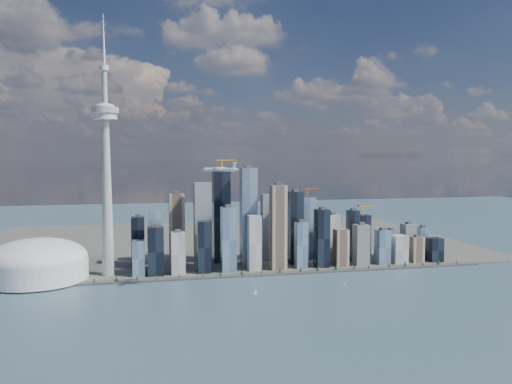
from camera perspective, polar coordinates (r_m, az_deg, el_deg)
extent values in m
plane|color=#36525E|center=(859.66, 2.81, -13.42)|extent=(4000.00, 4000.00, 0.00)
cube|color=#383838|center=(1093.71, -0.63, -9.46)|extent=(1100.00, 22.00, 4.00)
cube|color=#4C4C47|center=(1528.48, -4.04, -5.58)|extent=(1400.00, 900.00, 3.00)
cylinder|color=#3F2D1E|center=(1103.81, -26.04, -9.59)|extent=(1.00, 1.00, 2.40)
cone|color=#214A1A|center=(1102.99, -26.05, -9.41)|extent=(7.20, 7.20, 8.00)
cylinder|color=#3F2D1E|center=(1086.40, -21.53, -9.68)|extent=(1.00, 1.00, 2.40)
cone|color=#214A1A|center=(1085.57, -21.54, -9.49)|extent=(7.20, 7.20, 8.00)
cylinder|color=#3F2D1E|center=(1075.71, -16.91, -9.70)|extent=(1.00, 1.00, 2.40)
cone|color=#214A1A|center=(1074.87, -16.91, -9.52)|extent=(7.20, 7.20, 8.00)
cylinder|color=#3F2D1E|center=(1071.95, -12.22, -9.66)|extent=(1.00, 1.00, 2.40)
cone|color=#214A1A|center=(1071.10, -12.22, -9.48)|extent=(7.20, 7.20, 8.00)
cylinder|color=#3F2D1E|center=(1075.18, -7.53, -9.56)|extent=(1.00, 1.00, 2.40)
cone|color=#214A1A|center=(1074.33, -7.53, -9.38)|extent=(7.20, 7.20, 8.00)
cylinder|color=#3F2D1E|center=(1085.34, -2.91, -9.40)|extent=(1.00, 1.00, 2.40)
cone|color=#214A1A|center=(1084.50, -2.91, -9.22)|extent=(7.20, 7.20, 8.00)
cylinder|color=#3F2D1E|center=(1102.24, 1.60, -9.19)|extent=(1.00, 1.00, 2.40)
cone|color=#214A1A|center=(1101.42, 1.60, -9.01)|extent=(7.20, 7.20, 8.00)
cylinder|color=#3F2D1E|center=(1125.58, 5.94, -8.93)|extent=(1.00, 1.00, 2.40)
cone|color=#214A1A|center=(1124.78, 5.94, -8.75)|extent=(7.20, 7.20, 8.00)
cylinder|color=#3F2D1E|center=(1154.97, 10.08, -8.63)|extent=(1.00, 1.00, 2.40)
cone|color=#214A1A|center=(1154.19, 10.08, -8.46)|extent=(7.20, 7.20, 8.00)
cylinder|color=#3F2D1E|center=(1189.96, 13.98, -8.31)|extent=(1.00, 1.00, 2.40)
cone|color=#214A1A|center=(1189.20, 13.99, -8.14)|extent=(7.20, 7.20, 8.00)
cylinder|color=#3F2D1E|center=(1230.07, 17.64, -7.98)|extent=(1.00, 1.00, 2.40)
cone|color=#214A1A|center=(1229.33, 17.65, -7.81)|extent=(7.20, 7.20, 8.00)
cylinder|color=#3F2D1E|center=(1274.82, 21.05, -7.64)|extent=(1.00, 1.00, 2.40)
cone|color=#214A1A|center=(1274.11, 21.06, -7.48)|extent=(7.20, 7.20, 8.00)
cube|color=black|center=(1100.52, -11.39, -6.61)|extent=(34.00, 34.00, 105.00)
cube|color=slate|center=(1147.24, -11.44, -5.45)|extent=(30.00, 30.00, 133.64)
cube|color=#BABAB6|center=(1103.60, -8.77, -6.93)|extent=(30.00, 30.00, 90.68)
cube|color=tan|center=(1200.60, -9.09, -4.19)|extent=(36.00, 36.00, 167.05)
cube|color=slate|center=(1148.57, -6.20, -3.81)|extent=(38.00, 38.00, 195.68)
cube|color=black|center=(1105.92, -5.91, -6.25)|extent=(28.00, 28.00, 114.55)
cube|color=slate|center=(1110.68, -3.08, -5.44)|extent=(32.00, 32.00, 143.18)
cube|color=black|center=(1207.65, -3.88, -2.72)|extent=(40.00, 40.00, 224.32)
cube|color=slate|center=(1162.90, -0.81, -2.86)|extent=(36.00, 36.00, 229.09)
cube|color=#BABAB6|center=(1122.19, -0.29, -5.83)|extent=(28.00, 28.00, 124.09)
cube|color=tan|center=(1129.43, 2.44, -4.05)|extent=(34.00, 34.00, 190.91)
cube|color=slate|center=(1232.29, 1.20, -4.03)|extent=(30.00, 30.00, 162.27)
cube|color=black|center=(1193.15, 4.39, -4.08)|extent=(32.00, 32.00, 171.82)
cube|color=slate|center=(1151.28, 5.10, -6.07)|extent=(26.00, 26.00, 105.00)
cube|color=black|center=(1164.54, 7.46, -5.26)|extent=(30.00, 30.00, 133.64)
cube|color=slate|center=(1261.25, 5.86, -4.08)|extent=(34.00, 34.00, 152.73)
cube|color=#BABAB6|center=(1229.56, 8.88, -5.22)|extent=(28.00, 28.00, 114.55)
cube|color=tan|center=(1186.20, 9.74, -6.28)|extent=(30.00, 30.00, 85.91)
cube|color=slate|center=(1204.74, 11.96, -5.92)|extent=(32.00, 32.00, 95.45)
cube|color=black|center=(1247.51, 11.03, -4.89)|extent=(26.00, 26.00, 124.09)
cube|color=slate|center=(1227.10, 14.10, -6.11)|extent=(30.00, 30.00, 81.14)
cube|color=black|center=(1318.67, 12.08, -4.84)|extent=(28.00, 28.00, 105.00)
cube|color=slate|center=(1294.15, 15.11, -5.81)|extent=(30.00, 30.00, 71.59)
cube|color=#BABAB6|center=(1251.10, 16.16, -6.29)|extent=(34.00, 34.00, 66.82)
cube|color=tan|center=(1273.30, 17.95, -6.25)|extent=(28.00, 28.00, 62.05)
cube|color=slate|center=(1314.04, 16.86, -5.38)|extent=(30.00, 30.00, 85.91)
cube|color=black|center=(1296.68, 19.68, -6.22)|extent=(32.00, 32.00, 57.27)
cube|color=slate|center=(1337.08, 18.55, -5.47)|extent=(26.00, 26.00, 76.36)
cube|color=black|center=(1203.28, -13.38, -5.49)|extent=(30.00, 30.00, 114.55)
cube|color=slate|center=(1103.50, -13.47, -7.37)|extent=(26.00, 26.00, 76.36)
cube|color=gold|center=(1199.22, -3.91, 3.13)|extent=(3.00, 3.00, 22.00)
cube|color=gold|center=(1200.30, -3.53, 3.66)|extent=(55.00, 2.20, 2.20)
cube|color=#383838|center=(1196.79, -4.70, 3.74)|extent=(6.00, 4.00, 4.00)
cube|color=#C6401C|center=(1251.79, 5.89, -0.12)|extent=(3.00, 3.00, 22.00)
cube|color=#C6401C|center=(1253.28, 6.20, 0.38)|extent=(48.00, 2.20, 2.20)
cube|color=#383838|center=(1246.50, 5.26, 0.46)|extent=(6.00, 4.00, 4.00)
cube|color=gold|center=(1310.37, 12.12, -2.10)|extent=(3.00, 3.00, 22.00)
cube|color=gold|center=(1312.03, 12.40, -1.61)|extent=(45.00, 2.20, 2.20)
cube|color=#383838|center=(1303.55, 11.59, -1.55)|extent=(6.00, 4.00, 4.00)
cone|color=#959691|center=(1108.20, -16.67, -0.50)|extent=(26.00, 26.00, 340.00)
cylinder|color=silver|center=(1108.03, -16.85, 8.30)|extent=(48.00, 48.00, 14.00)
cylinder|color=#959691|center=(1109.00, -16.86, 8.92)|extent=(56.00, 56.00, 12.00)
ellipsoid|color=silver|center=(1109.72, -16.87, 9.33)|extent=(40.00, 40.00, 14.00)
cylinder|color=#959691|center=(1114.18, -16.92, 11.38)|extent=(11.00, 11.00, 80.00)
cylinder|color=silver|center=(1120.05, -16.96, 13.40)|extent=(18.00, 18.00, 10.00)
cone|color=silver|center=(1131.02, -17.03, 16.30)|extent=(7.00, 7.00, 105.00)
cylinder|color=silver|center=(1139.04, -23.66, -8.08)|extent=(200.00, 200.00, 44.00)
ellipsoid|color=silver|center=(1134.73, -23.69, -6.99)|extent=(200.00, 200.00, 84.00)
cylinder|color=silver|center=(921.81, -4.18, 2.57)|extent=(55.72, 27.69, 7.04)
cone|color=silver|center=(929.27, -5.96, 2.58)|extent=(9.75, 9.39, 7.04)
cone|color=silver|center=(915.02, -2.30, 2.57)|extent=(12.82, 10.61, 7.04)
cube|color=silver|center=(922.23, -4.31, 2.81)|extent=(30.96, 60.46, 1.10)
cylinder|color=silver|center=(910.54, -4.49, 2.68)|extent=(12.70, 8.15, 3.96)
cylinder|color=silver|center=(934.02, -4.13, 2.72)|extent=(12.70, 8.15, 3.96)
cylinder|color=#3F3F3F|center=(912.16, -4.89, 2.68)|extent=(3.56, 8.29, 8.80)
cylinder|color=#3F3F3F|center=(935.60, -4.53, 2.72)|extent=(3.56, 8.29, 8.80)
cube|color=silver|center=(915.54, -2.50, 3.01)|extent=(6.05, 3.10, 12.09)
cube|color=silver|center=(915.44, -2.51, 3.40)|extent=(11.82, 20.18, 0.77)
cube|color=silver|center=(955.03, -0.15, -11.58)|extent=(6.94, 3.09, 0.89)
cylinder|color=#999999|center=(953.65, -0.15, -11.29)|extent=(0.27, 0.27, 10.05)
cube|color=silver|center=(1037.36, 10.05, -10.37)|extent=(6.89, 3.92, 0.88)
cylinder|color=#999999|center=(1036.11, 10.06, -10.10)|extent=(0.26, 0.26, 9.90)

